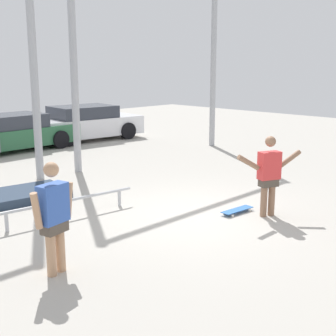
# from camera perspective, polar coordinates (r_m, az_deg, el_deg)

# --- Properties ---
(ground_plane) EXTENTS (36.00, 36.00, 0.00)m
(ground_plane) POSITION_cam_1_polar(r_m,az_deg,el_deg) (9.41, 3.26, -5.71)
(ground_plane) COLOR #B2ADA3
(skateboarder) EXTENTS (1.36, 0.66, 1.60)m
(skateboarder) POSITION_cam_1_polar(r_m,az_deg,el_deg) (9.32, 12.21, -0.57)
(skateboarder) COLOR #8C664C
(skateboarder) RESTS_ON ground_plane
(skateboard) EXTENTS (0.78, 0.30, 0.08)m
(skateboard) POSITION_cam_1_polar(r_m,az_deg,el_deg) (9.59, 8.44, -5.09)
(skateboard) COLOR #2D66B2
(skateboard) RESTS_ON ground_plane
(manual_pad) EXTENTS (2.63, 1.54, 0.19)m
(manual_pad) POSITION_cam_1_polar(r_m,az_deg,el_deg) (10.82, -18.88, -3.41)
(manual_pad) COLOR #28384C
(manual_pad) RESTS_ON ground_plane
(grind_rail) EXTENTS (2.94, 0.39, 0.38)m
(grind_rail) POSITION_cam_1_polar(r_m,az_deg,el_deg) (9.35, -12.18, -4.16)
(grind_rail) COLOR #B7BABF
(grind_rail) RESTS_ON ground_plane
(canopy_support_right) EXTENTS (6.08, 0.20, 6.79)m
(canopy_support_right) POSITION_cam_1_polar(r_m,az_deg,el_deg) (14.89, -1.82, 17.11)
(canopy_support_right) COLOR #A5A8AD
(canopy_support_right) RESTS_ON ground_plane
(parked_car_green) EXTENTS (4.63, 1.92, 1.26)m
(parked_car_green) POSITION_cam_1_polar(r_m,az_deg,el_deg) (16.92, -18.71, 4.04)
(parked_car_green) COLOR #28603D
(parked_car_green) RESTS_ON ground_plane
(parked_car_white) EXTENTS (4.38, 2.35, 1.34)m
(parked_car_white) POSITION_cam_1_polar(r_m,az_deg,el_deg) (18.69, -9.94, 5.42)
(parked_car_white) COLOR white
(parked_car_white) RESTS_ON ground_plane
(bystander) EXTENTS (0.78, 0.31, 1.64)m
(bystander) POSITION_cam_1_polar(r_m,az_deg,el_deg) (6.79, -13.77, -5.52)
(bystander) COLOR tan
(bystander) RESTS_ON ground_plane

